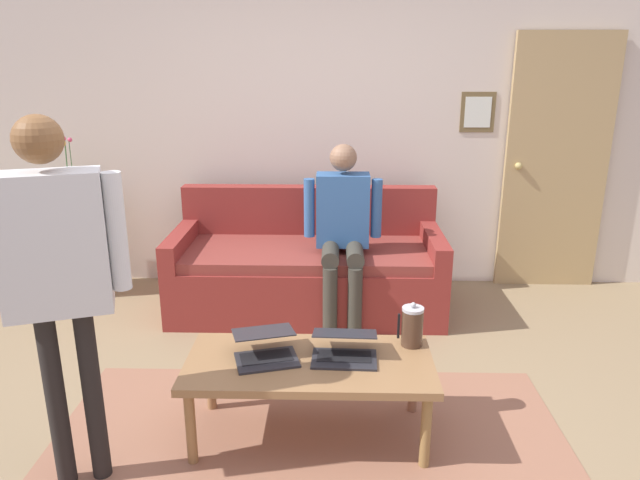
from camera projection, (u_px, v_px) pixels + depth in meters
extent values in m
plane|color=#907957|center=(321.00, 428.00, 3.06)|extent=(7.68, 7.68, 0.00)
cube|color=#96644B|center=(309.00, 446.00, 2.91)|extent=(2.60, 1.47, 0.01)
cube|color=beige|center=(327.00, 122.00, 4.76)|extent=(7.04, 0.10, 2.70)
cube|color=brown|center=(478.00, 112.00, 4.66)|extent=(0.27, 0.02, 0.31)
cube|color=silver|center=(478.00, 112.00, 4.65)|extent=(0.21, 0.00, 0.24)
cube|color=tan|center=(556.00, 165.00, 4.73)|extent=(0.82, 0.05, 2.05)
sphere|color=tan|center=(519.00, 166.00, 4.70)|extent=(0.06, 0.06, 0.06)
cube|color=maroon|center=(307.00, 283.00, 4.47)|extent=(2.00, 0.88, 0.42)
cube|color=brown|center=(307.00, 253.00, 4.37)|extent=(1.76, 0.80, 0.08)
cube|color=maroon|center=(309.00, 215.00, 4.69)|extent=(2.00, 0.14, 0.46)
cube|color=maroon|center=(433.00, 245.00, 4.35)|extent=(0.12, 0.88, 0.20)
cube|color=maroon|center=(182.00, 243.00, 4.40)|extent=(0.12, 0.88, 0.20)
cube|color=olive|center=(309.00, 364.00, 2.89)|extent=(1.22, 0.57, 0.04)
cylinder|color=olive|center=(426.00, 431.00, 2.72)|extent=(0.05, 0.05, 0.39)
cylinder|color=olive|center=(191.00, 427.00, 2.75)|extent=(0.05, 0.05, 0.39)
cylinder|color=#986345|center=(413.00, 380.00, 3.16)|extent=(0.05, 0.05, 0.39)
cylinder|color=#996B43|center=(210.00, 377.00, 3.18)|extent=(0.05, 0.05, 0.39)
cube|color=#28282D|center=(344.00, 359.00, 2.88)|extent=(0.33, 0.22, 0.01)
cube|color=black|center=(344.00, 356.00, 2.89)|extent=(0.27, 0.13, 0.00)
cube|color=#28282D|center=(345.00, 333.00, 2.93)|extent=(0.33, 0.20, 0.05)
cube|color=white|center=(345.00, 334.00, 2.93)|extent=(0.29, 0.18, 0.04)
cube|color=#28282D|center=(267.00, 360.00, 2.87)|extent=(0.35, 0.29, 0.01)
cube|color=black|center=(266.00, 357.00, 2.89)|extent=(0.28, 0.19, 0.00)
cube|color=#28282D|center=(263.00, 332.00, 2.93)|extent=(0.34, 0.27, 0.03)
cube|color=black|center=(263.00, 332.00, 2.93)|extent=(0.31, 0.25, 0.03)
cylinder|color=#4C3323|center=(412.00, 328.00, 3.01)|extent=(0.11, 0.11, 0.19)
cylinder|color=#B7B7BC|center=(413.00, 309.00, 2.98)|extent=(0.11, 0.11, 0.02)
sphere|color=#B2B2B7|center=(413.00, 305.00, 2.97)|extent=(0.03, 0.03, 0.03)
cube|color=black|center=(399.00, 326.00, 3.01)|extent=(0.01, 0.01, 0.14)
cube|color=olive|center=(79.00, 243.00, 4.75)|extent=(0.42, 0.32, 0.83)
cylinder|color=#9D9E99|center=(71.00, 180.00, 4.60)|extent=(0.08, 0.08, 0.21)
cylinder|color=#3D7038|center=(66.00, 155.00, 4.54)|extent=(0.01, 0.03, 0.18)
sphere|color=yellow|center=(63.00, 143.00, 4.51)|extent=(0.05, 0.05, 0.05)
cylinder|color=#3D7038|center=(70.00, 153.00, 4.55)|extent=(0.02, 0.02, 0.21)
sphere|color=#E24D72|center=(70.00, 140.00, 4.52)|extent=(0.04, 0.04, 0.04)
cylinder|color=#3D7038|center=(66.00, 153.00, 4.54)|extent=(0.01, 0.02, 0.22)
sphere|color=#D44667|center=(63.00, 139.00, 4.51)|extent=(0.04, 0.04, 0.04)
cylinder|color=black|center=(56.00, 401.00, 2.56)|extent=(0.08, 0.08, 0.83)
cylinder|color=black|center=(93.00, 396.00, 2.60)|extent=(0.08, 0.08, 0.83)
cube|color=silver|center=(53.00, 244.00, 2.37)|extent=(0.45, 0.31, 0.59)
cylinder|color=silver|center=(117.00, 232.00, 2.43)|extent=(0.10, 0.10, 0.50)
sphere|color=brown|center=(38.00, 139.00, 2.24)|extent=(0.19, 0.19, 0.19)
cylinder|color=#38362D|center=(355.00, 303.00, 4.01)|extent=(0.10, 0.10, 0.50)
cylinder|color=#38362D|center=(330.00, 302.00, 4.01)|extent=(0.10, 0.10, 0.50)
cylinder|color=#38362D|center=(355.00, 253.00, 4.09)|extent=(0.12, 0.40, 0.12)
cylinder|color=#38362D|center=(330.00, 252.00, 4.09)|extent=(0.12, 0.40, 0.12)
cube|color=#335E97|center=(343.00, 210.00, 4.19)|extent=(0.37, 0.20, 0.52)
cylinder|color=#335E97|center=(376.00, 208.00, 4.12)|extent=(0.08, 0.08, 0.42)
cylinder|color=#335E97|center=(309.00, 208.00, 4.14)|extent=(0.08, 0.08, 0.42)
sphere|color=#8F694F|center=(343.00, 158.00, 4.07)|extent=(0.19, 0.19, 0.19)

